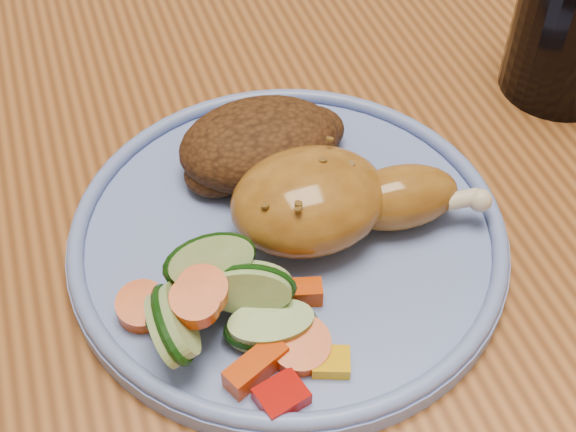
{
  "coord_description": "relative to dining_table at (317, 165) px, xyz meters",
  "views": [
    {
      "loc": [
        -0.17,
        -0.44,
        1.13
      ],
      "look_at": [
        -0.07,
        -0.14,
        0.78
      ],
      "focal_mm": 50.0,
      "sensor_mm": 36.0,
      "label": 1
    }
  ],
  "objects": [
    {
      "name": "plate_rim",
      "position": [
        -0.07,
        -0.14,
        0.1
      ],
      "size": [
        0.26,
        0.26,
        0.01
      ],
      "primitive_type": "torus",
      "color": "#677FCB",
      "rests_on": "plate"
    },
    {
      "name": "drinking_glass",
      "position": [
        0.17,
        -0.06,
        0.14
      ],
      "size": [
        0.09,
        0.09,
        0.11
      ],
      "primitive_type": "cylinder",
      "color": "black",
      "rests_on": "dining_table"
    },
    {
      "name": "vegetable_pile",
      "position": [
        -0.13,
        -0.19,
        0.11
      ],
      "size": [
        0.11,
        0.12,
        0.06
      ],
      "color": "#A50A05",
      "rests_on": "plate"
    },
    {
      "name": "chicken_leg",
      "position": [
        -0.05,
        -0.14,
        0.12
      ],
      "size": [
        0.15,
        0.08,
        0.05
      ],
      "color": "#9C6520",
      "rests_on": "plate"
    },
    {
      "name": "dining_table",
      "position": [
        0.0,
        0.0,
        0.0
      ],
      "size": [
        0.9,
        1.4,
        0.75
      ],
      "color": "brown",
      "rests_on": "ground"
    },
    {
      "name": "rice_pilaf",
      "position": [
        -0.07,
        -0.08,
        0.11
      ],
      "size": [
        0.11,
        0.08,
        0.05
      ],
      "color": "#432510",
      "rests_on": "plate"
    },
    {
      "name": "plate",
      "position": [
        -0.07,
        -0.14,
        0.09
      ],
      "size": [
        0.27,
        0.27,
        0.01
      ],
      "primitive_type": "cylinder",
      "color": "#677FCB",
      "rests_on": "dining_table"
    }
  ]
}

